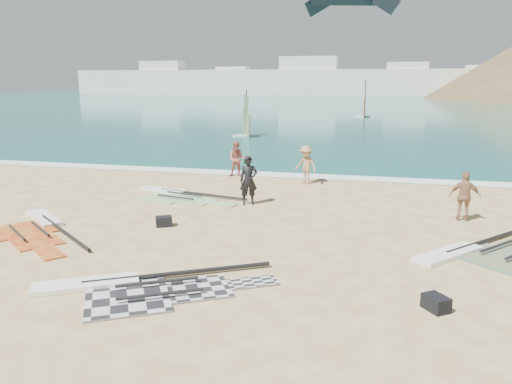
% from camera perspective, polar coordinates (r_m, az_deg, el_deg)
% --- Properties ---
extents(ground, '(300.00, 300.00, 0.00)m').
position_cam_1_polar(ground, '(13.23, 1.62, -8.25)').
color(ground, '#E1C684').
rests_on(ground, ground).
extents(sea, '(300.00, 240.00, 0.06)m').
position_cam_1_polar(sea, '(144.19, 12.98, 10.47)').
color(sea, '#0B4B4F').
rests_on(sea, ground).
extents(surf_line, '(300.00, 1.20, 0.04)m').
position_cam_1_polar(surf_line, '(24.97, 7.61, 1.65)').
color(surf_line, white).
rests_on(surf_line, ground).
extents(far_town, '(160.00, 8.00, 12.00)m').
position_cam_1_polar(far_town, '(163.12, 7.53, 12.48)').
color(far_town, white).
rests_on(far_town, ground).
extents(rig_grey, '(5.59, 3.94, 0.20)m').
position_cam_1_polar(rig_grey, '(12.04, -13.45, -10.54)').
color(rig_grey, black).
rests_on(rig_grey, ground).
extents(rig_green, '(5.13, 2.59, 0.20)m').
position_cam_1_polar(rig_green, '(21.01, -9.03, -0.35)').
color(rig_green, green).
rests_on(rig_green, ground).
extents(rig_orange, '(4.84, 4.68, 0.20)m').
position_cam_1_polar(rig_orange, '(15.47, 24.96, -6.14)').
color(rig_orange, orange).
rests_on(rig_orange, ground).
extents(rig_red, '(4.63, 4.55, 0.20)m').
position_cam_1_polar(rig_red, '(17.62, -23.57, -3.80)').
color(rig_red, red).
rests_on(rig_red, ground).
extents(gear_bag_near, '(0.64, 0.58, 0.33)m').
position_cam_1_polar(gear_bag_near, '(16.77, -10.49, -3.32)').
color(gear_bag_near, black).
rests_on(gear_bag_near, ground).
extents(gear_bag_far, '(0.62, 0.65, 0.32)m').
position_cam_1_polar(gear_bag_far, '(11.34, 19.87, -11.85)').
color(gear_bag_far, black).
rests_on(gear_bag_far, ground).
extents(person_wetsuit, '(0.81, 0.67, 1.90)m').
position_cam_1_polar(person_wetsuit, '(19.20, -0.86, 1.33)').
color(person_wetsuit, black).
rests_on(person_wetsuit, ground).
extents(beachgoer_left, '(0.95, 0.78, 1.79)m').
position_cam_1_polar(beachgoer_left, '(24.84, -2.20, 3.79)').
color(beachgoer_left, '#AF6350').
rests_on(beachgoer_left, ground).
extents(beachgoer_mid, '(1.33, 1.11, 1.79)m').
position_cam_1_polar(beachgoer_mid, '(23.20, 5.73, 3.11)').
color(beachgoer_mid, '#A37C58').
rests_on(beachgoer_mid, ground).
extents(beachgoer_back, '(1.04, 0.50, 1.72)m').
position_cam_1_polar(beachgoer_back, '(18.39, 22.74, -0.46)').
color(beachgoer_back, '#A27252').
rests_on(beachgoer_back, ground).
extents(windsurfer_left, '(2.21, 2.35, 3.98)m').
position_cam_1_polar(windsurfer_left, '(42.84, -1.16, 7.94)').
color(windsurfer_left, white).
rests_on(windsurfer_left, ground).
extents(windsurfer_centre, '(2.65, 3.22, 4.80)m').
position_cam_1_polar(windsurfer_centre, '(67.27, 12.31, 9.52)').
color(windsurfer_centre, white).
rests_on(windsurfer_centre, ground).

